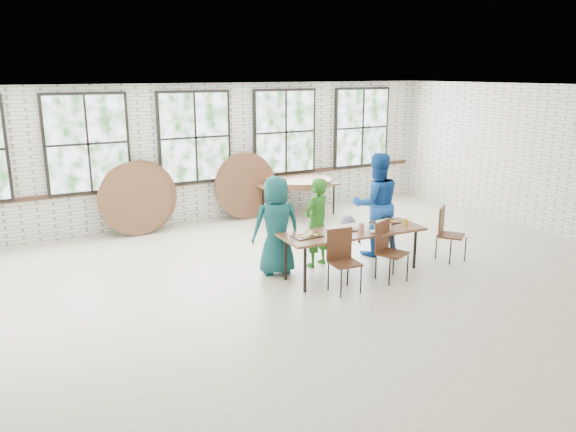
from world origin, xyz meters
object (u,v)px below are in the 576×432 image
Objects in this scene: dining_table at (353,234)px; chair_near_right at (387,246)px; chair_near_left at (342,255)px; storage_table at (299,186)px.

chair_near_right reaches higher than dining_table.
chair_near_left is (-0.54, -0.48, -0.13)m from dining_table.
dining_table is 2.58× the size of chair_near_right.
chair_near_left reaches higher than storage_table.
dining_table and storage_table have the same top height.
storage_table is (1.21, 3.76, -0.00)m from dining_table.
chair_near_right is (0.88, 0.01, 0.00)m from chair_near_left.
dining_table is 0.59m from chair_near_right.
storage_table is (1.75, 4.24, 0.13)m from chair_near_left.
chair_near_right reaches higher than storage_table.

